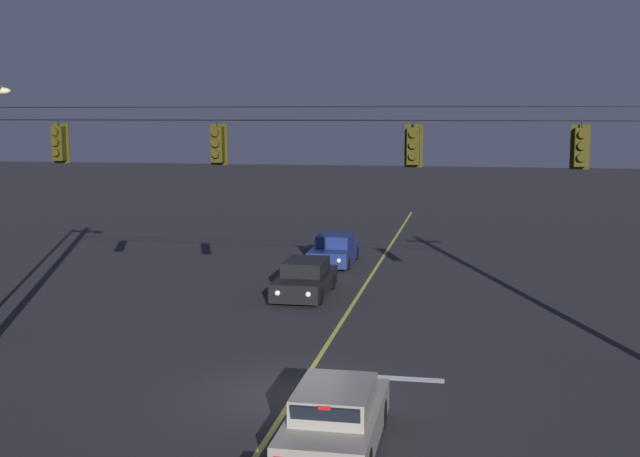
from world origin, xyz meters
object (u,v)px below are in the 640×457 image
Objects in this scene: traffic_light_right_inner at (581,147)px; car_waiting_near_lane at (335,419)px; traffic_light_leftmost at (59,143)px; car_oncoming_trailing at (334,250)px; traffic_light_left_inner at (217,144)px; traffic_light_centre at (413,146)px; car_oncoming_lead at (305,279)px.

car_waiting_near_lane is (-5.30, -5.38, -5.42)m from traffic_light_right_inner.
car_oncoming_trailing is (5.29, 15.34, -5.42)m from traffic_light_leftmost.
traffic_light_left_inner and traffic_light_centre have the same top height.
car_oncoming_lead is at bearing 58.21° from traffic_light_leftmost.
car_oncoming_trailing is (-3.54, 20.72, -0.00)m from car_waiting_near_lane.
traffic_light_right_inner is at bearing 45.44° from car_waiting_near_lane.
car_waiting_near_lane and car_oncoming_trailing have the same top height.
car_waiting_near_lane is at bearing -101.85° from traffic_light_centre.
car_oncoming_lead is at bearing 85.69° from traffic_light_left_inner.
traffic_light_right_inner is at bearing 0.00° from traffic_light_left_inner.
traffic_light_left_inner is 16.28m from car_oncoming_trailing.
car_oncoming_lead is at bearing 135.85° from traffic_light_right_inner.
traffic_light_left_inner is 0.28× the size of car_waiting_near_lane.
traffic_light_leftmost is at bearing 180.00° from traffic_light_right_inner.
traffic_light_leftmost is at bearing 148.64° from car_waiting_near_lane.
traffic_light_left_inner is 8.70m from car_waiting_near_lane.
traffic_light_centre is at bearing 78.15° from car_waiting_near_lane.
car_oncoming_trailing is at bearing 90.15° from car_oncoming_lead.
traffic_light_centre and traffic_light_right_inner have the same top height.
car_waiting_near_lane is at bearing -75.83° from car_oncoming_lead.
car_oncoming_lead is 6.78m from car_oncoming_trailing.
traffic_light_right_inner is 0.28× the size of car_oncoming_trailing.
traffic_light_centre is at bearing 180.00° from traffic_light_right_inner.
traffic_light_left_inner reaches higher than car_oncoming_trailing.
traffic_light_leftmost is at bearing 180.00° from traffic_light_left_inner.
traffic_light_left_inner and traffic_light_right_inner have the same top height.
traffic_light_leftmost and traffic_light_right_inner have the same top height.
car_waiting_near_lane is 0.98× the size of car_oncoming_lead.
traffic_light_leftmost is 14.12m from traffic_light_right_inner.
traffic_light_centre reaches higher than car_waiting_near_lane.
traffic_light_centre is 7.72m from car_waiting_near_lane.
traffic_light_right_inner is 0.28× the size of car_waiting_near_lane.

